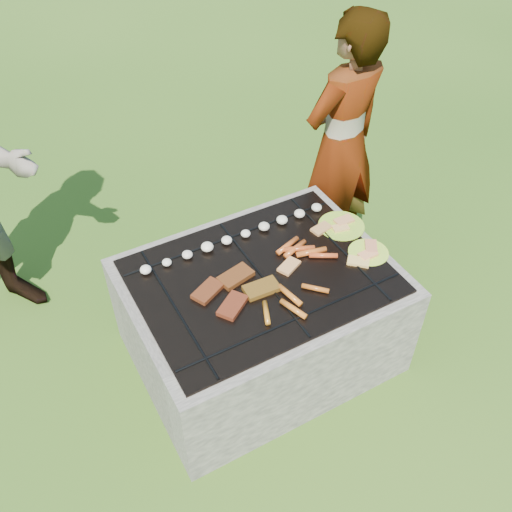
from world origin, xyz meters
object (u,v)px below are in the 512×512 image
Objects in this scene: fire_pit at (261,319)px; cook at (342,144)px; plate_near at (369,252)px; plate_far at (341,226)px.

cook reaches higher than fire_pit.
plate_near is (0.56, -0.12, 0.33)m from fire_pit.
plate_far is 0.21× the size of cook.
plate_far reaches higher than fire_pit.
plate_far is at bearing 90.00° from plate_near.
cook reaches higher than plate_far.
fire_pit is 1.14m from cook.
cook is at bearing 66.53° from plate_near.
plate_far is at bearing 11.58° from fire_pit.
fire_pit is 0.66m from plate_far.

